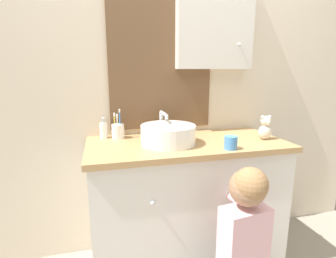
# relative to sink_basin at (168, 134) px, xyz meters

# --- Properties ---
(wall_back) EXTENTS (3.20, 0.18, 2.50)m
(wall_back) POSITION_rel_sink_basin_xyz_m (0.14, 0.33, 0.35)
(wall_back) COLOR beige
(wall_back) RESTS_ON ground_plane
(vanity_counter) EXTENTS (1.25, 0.58, 0.88)m
(vanity_counter) POSITION_rel_sink_basin_xyz_m (0.13, 0.01, -0.50)
(vanity_counter) COLOR silver
(vanity_counter) RESTS_ON ground_plane
(sink_basin) EXTENTS (0.34, 0.39, 0.18)m
(sink_basin) POSITION_rel_sink_basin_xyz_m (0.00, 0.00, 0.00)
(sink_basin) COLOR white
(sink_basin) RESTS_ON vanity_counter
(toothbrush_holder) EXTENTS (0.08, 0.08, 0.20)m
(toothbrush_holder) POSITION_rel_sink_basin_xyz_m (-0.29, 0.21, -0.01)
(toothbrush_holder) COLOR silver
(toothbrush_holder) RESTS_ON vanity_counter
(soap_dispenser) EXTENTS (0.05, 0.05, 0.14)m
(soap_dispenser) POSITION_rel_sink_basin_xyz_m (-0.38, 0.23, -0.01)
(soap_dispenser) COLOR white
(soap_dispenser) RESTS_ON vanity_counter
(child_figure) EXTENTS (0.25, 0.46, 0.88)m
(child_figure) POSITION_rel_sink_basin_xyz_m (0.26, -0.49, -0.42)
(child_figure) COLOR slate
(child_figure) RESTS_ON ground_plane
(teddy_bear) EXTENTS (0.09, 0.07, 0.16)m
(teddy_bear) POSITION_rel_sink_basin_xyz_m (0.64, -0.06, 0.01)
(teddy_bear) COLOR beige
(teddy_bear) RESTS_ON vanity_counter
(drinking_cup) EXTENTS (0.07, 0.07, 0.08)m
(drinking_cup) POSITION_rel_sink_basin_xyz_m (0.32, -0.20, -0.02)
(drinking_cup) COLOR #4789D1
(drinking_cup) RESTS_ON vanity_counter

